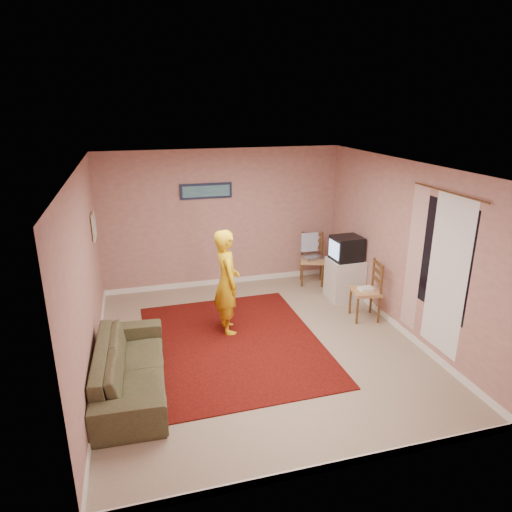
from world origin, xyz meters
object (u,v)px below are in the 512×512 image
object	(u,v)px
crt_tv	(346,248)
chair_b	(366,284)
tv_cabinet	(345,279)
person	(227,282)
chair_a	(312,254)
sofa	(131,367)

from	to	relation	value
crt_tv	chair_b	bearing A→B (deg)	-95.43
tv_cabinet	person	world-z (taller)	person
chair_a	chair_b	distance (m)	1.67
tv_cabinet	crt_tv	world-z (taller)	crt_tv
chair_b	sofa	xyz separation A→B (m)	(-3.71, -1.00, -0.29)
person	tv_cabinet	bearing A→B (deg)	-75.89
sofa	crt_tv	bearing A→B (deg)	-61.57
crt_tv	sofa	size ratio (longest dim) A/B	0.25
tv_cabinet	person	size ratio (longest dim) A/B	0.45
tv_cabinet	chair_a	bearing A→B (deg)	109.91
chair_b	person	bearing A→B (deg)	-84.83
chair_a	sofa	xyz separation A→B (m)	(-3.45, -2.65, -0.30)
tv_cabinet	chair_b	size ratio (longest dim) A/B	1.39
tv_cabinet	sofa	bearing A→B (deg)	-154.03
tv_cabinet	crt_tv	distance (m)	0.58
tv_cabinet	person	distance (m)	2.42
crt_tv	chair_a	world-z (taller)	crt_tv
crt_tv	person	world-z (taller)	person
tv_cabinet	sofa	world-z (taller)	tv_cabinet
chair_a	person	size ratio (longest dim) A/B	0.35
crt_tv	chair_a	xyz separation A→B (m)	(-0.29, 0.82, -0.34)
crt_tv	sofa	xyz separation A→B (m)	(-3.75, -1.83, -0.65)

